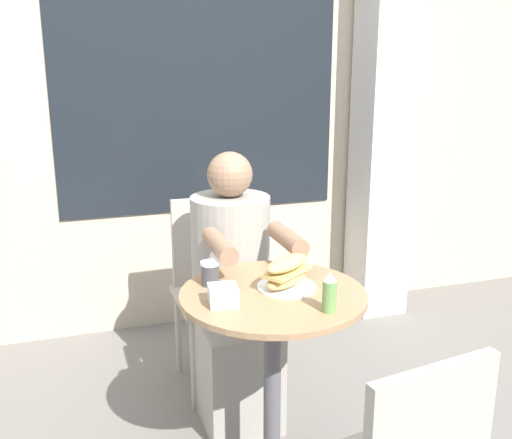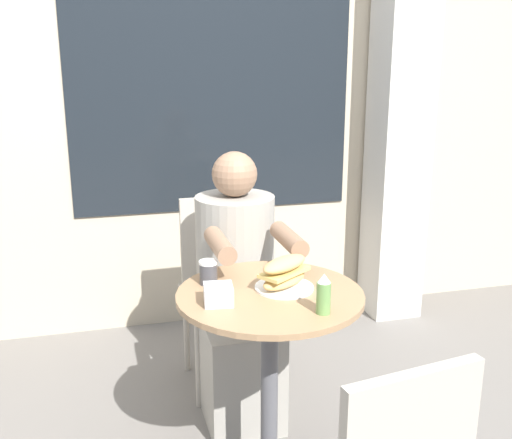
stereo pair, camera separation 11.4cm
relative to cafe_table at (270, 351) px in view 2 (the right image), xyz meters
name	(u,v)px [view 2 (the right image)]	position (x,y,z in m)	size (l,w,h in m)	color
storefront_wall	(194,76)	(0.00, 1.51, 0.85)	(8.00, 0.09, 2.80)	#B7A88E
lattice_pillar	(400,112)	(1.13, 1.31, 0.65)	(0.29, 0.29, 2.40)	beige
cafe_table	(270,351)	(0.00, 0.00, 0.00)	(0.62, 0.62, 0.76)	#997551
diner_chair	(222,273)	(0.00, 0.83, -0.02)	(0.39, 0.39, 0.87)	#ADA393
seated_diner	(239,307)	(0.00, 0.49, -0.05)	(0.33, 0.58, 1.14)	gray
sandwich_on_plate	(284,274)	(0.06, 0.02, 0.26)	(0.21, 0.20, 0.11)	white
drink_cup	(208,272)	(-0.18, 0.13, 0.25)	(0.06, 0.06, 0.08)	#424247
napkin_box	(218,294)	(-0.18, -0.04, 0.24)	(0.10, 0.10, 0.06)	silver
condiment_bottle	(324,294)	(0.11, -0.20, 0.27)	(0.04, 0.04, 0.13)	#66934C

